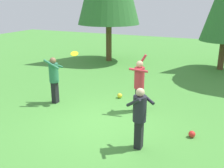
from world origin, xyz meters
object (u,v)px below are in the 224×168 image
person_bystander (140,114)px  frisbee (74,54)px  person_thrower (139,81)px  ball_yellow (120,96)px  person_catcher (54,76)px  ball_red (192,134)px

person_bystander → frisbee: bearing=-0.0°
person_thrower → frisbee: bearing=0.0°
person_thrower → ball_yellow: 1.68m
person_thrower → ball_yellow: size_ratio=9.95×
person_catcher → frisbee: bearing=0.0°
person_thrower → ball_red: size_ratio=10.17×
person_catcher → person_bystander: size_ratio=1.05×
frisbee → ball_red: frisbee is taller
person_catcher → ball_yellow: (1.99, 1.43, -0.93)m
person_bystander → ball_yellow: size_ratio=8.32×
person_catcher → ball_red: (5.02, -0.56, -0.93)m
frisbee → person_bystander: bearing=-32.3°
person_catcher → frisbee: size_ratio=4.90×
person_catcher → frisbee: frisbee is taller
person_catcher → ball_red: size_ratio=8.92×
person_thrower → frisbee: person_thrower is taller
frisbee → ball_red: (4.27, -0.83, -1.77)m
person_bystander → ball_red: bearing=-104.0°
person_thrower → person_catcher: person_thrower is taller
person_thrower → person_bystander: 2.38m
frisbee → ball_yellow: size_ratio=1.78×
person_catcher → ball_yellow: 2.62m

